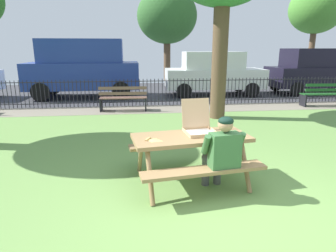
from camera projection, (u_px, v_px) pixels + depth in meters
The scene contains 15 objects.
ground at pixel (204, 165), 5.38m from camera, with size 28.00×11.68×0.02m, color #699249.
cobblestone_walkway at pixel (170, 109), 10.31m from camera, with size 28.00×1.40×0.01m, color gray.
street_asphalt at pixel (159, 91), 14.50m from camera, with size 28.00×7.33×0.01m, color #38383D.
picnic_table_foreground at pixel (191, 146), 4.55m from camera, with size 1.98×1.71×0.79m.
pizza_box_open at pixel (198, 125), 4.68m from camera, with size 0.53×0.59×0.52m.
pizza_slice_on_table at pixel (153, 140), 4.28m from camera, with size 0.26×0.23×0.02m.
adult_at_table at pixel (221, 152), 4.13m from camera, with size 0.63×0.63×1.19m.
iron_fence_streetside at pixel (168, 92), 10.85m from camera, with size 18.30×0.03×1.00m.
park_bench_center at pixel (123, 99), 9.89m from camera, with size 1.61×0.52×0.85m.
park_bench_right at pixel (324, 95), 10.71m from camera, with size 1.62×0.56×0.85m.
parked_car_left at pixel (83, 67), 12.47m from camera, with size 4.72×2.12×2.46m.
parked_car_center at pixel (214, 73), 13.20m from camera, with size 4.46×2.04×1.94m.
parked_car_right at pixel (318, 70), 13.74m from camera, with size 4.68×2.11×2.08m.
far_tree_midleft at pixel (167, 16), 18.28m from camera, with size 3.78×3.78×5.76m.
far_tree_center at pixel (316, 9), 19.26m from camera, with size 3.53×3.53×6.21m.
Camera 1 is at (-1.25, -3.06, 2.08)m, focal length 31.00 mm.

